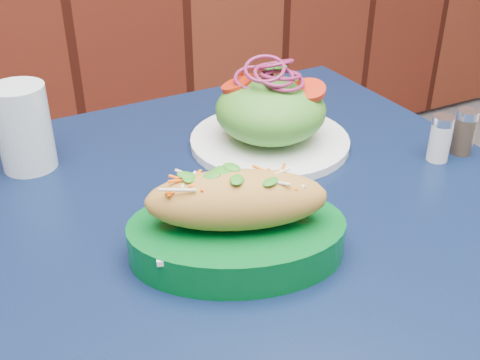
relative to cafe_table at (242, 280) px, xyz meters
name	(u,v)px	position (x,y,z in m)	size (l,w,h in m)	color
cafe_table	(242,280)	(0.00, 0.00, 0.00)	(0.81, 0.81, 0.75)	black
banh_mi_basket	(237,223)	(-0.03, -0.05, 0.13)	(0.28, 0.23, 0.11)	#03561D
salad_plate	(270,115)	(0.13, 0.16, 0.14)	(0.23, 0.23, 0.13)	white
water_glass	(24,128)	(-0.20, 0.26, 0.15)	(0.07, 0.07, 0.12)	silver
salt_shaker	(440,139)	(0.32, 0.01, 0.12)	(0.03, 0.03, 0.07)	white
pepper_shaker	(464,132)	(0.36, 0.01, 0.12)	(0.03, 0.03, 0.07)	#3F3326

